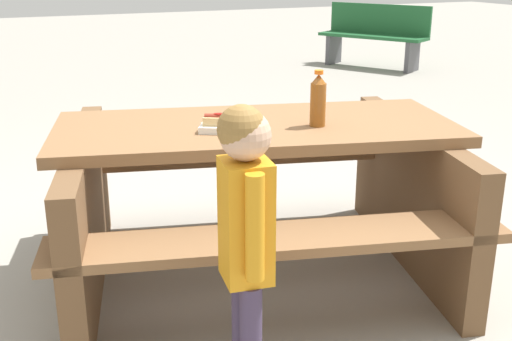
{
  "coord_description": "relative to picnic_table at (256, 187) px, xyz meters",
  "views": [
    {
      "loc": [
        1.15,
        2.53,
        1.47
      ],
      "look_at": [
        0.0,
        0.0,
        0.52
      ],
      "focal_mm": 44.42,
      "sensor_mm": 36.0,
      "label": 1
    }
  ],
  "objects": [
    {
      "name": "soda_bottle",
      "position": [
        -0.23,
        0.15,
        0.42
      ],
      "size": [
        0.07,
        0.07,
        0.25
      ],
      "color": "brown",
      "rests_on": "picnic_table"
    },
    {
      "name": "child_in_coat",
      "position": [
        0.42,
        0.85,
        0.23
      ],
      "size": [
        0.17,
        0.26,
        1.05
      ],
      "color": "#3F334C",
      "rests_on": "ground"
    },
    {
      "name": "hotdog_tray",
      "position": [
        0.2,
        0.07,
        0.34
      ],
      "size": [
        0.21,
        0.18,
        0.08
      ],
      "color": "white",
      "rests_on": "picnic_table"
    },
    {
      "name": "ground_plane",
      "position": [
        0.0,
        0.0,
        -0.44
      ],
      "size": [
        30.0,
        30.0,
        0.0
      ],
      "primitive_type": "plane",
      "color": "gray",
      "rests_on": "ground"
    },
    {
      "name": "picnic_table",
      "position": [
        0.0,
        0.0,
        0.0
      ],
      "size": [
        2.1,
        1.81,
        0.75
      ],
      "color": "brown",
      "rests_on": "ground"
    },
    {
      "name": "park_bench_near",
      "position": [
        -4.01,
        -4.89,
        0.0
      ],
      "size": [
        1.08,
        1.5,
        0.85
      ],
      "color": "#1E592D",
      "rests_on": "ground"
    }
  ]
}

